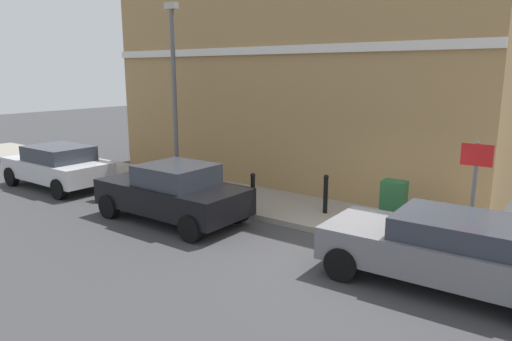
{
  "coord_description": "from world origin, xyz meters",
  "views": [
    {
      "loc": [
        -8.67,
        -3.82,
        3.8
      ],
      "look_at": [
        1.18,
        3.43,
        1.2
      ],
      "focal_mm": 32.65,
      "sensor_mm": 36.0,
      "label": 1
    }
  ],
  "objects_px": {
    "car_silver": "(58,166)",
    "utility_cabinet": "(393,206)",
    "bollard_near_cabinet": "(326,193)",
    "street_sign": "(475,181)",
    "car_grey": "(447,248)",
    "car_black": "(173,192)",
    "bollard_far_kerb": "(253,191)",
    "lamppost": "(174,88)"
  },
  "relations": [
    {
      "from": "car_grey",
      "to": "utility_cabinet",
      "type": "height_order",
      "value": "car_grey"
    },
    {
      "from": "bollard_near_cabinet",
      "to": "street_sign",
      "type": "bearing_deg",
      "value": -101.3
    },
    {
      "from": "car_grey",
      "to": "bollard_far_kerb",
      "type": "xyz_separation_m",
      "value": [
        1.29,
        5.28,
        -0.01
      ]
    },
    {
      "from": "car_grey",
      "to": "lamppost",
      "type": "height_order",
      "value": "lamppost"
    },
    {
      "from": "bollard_near_cabinet",
      "to": "lamppost",
      "type": "relative_size",
      "value": 0.18
    },
    {
      "from": "car_silver",
      "to": "bollard_near_cabinet",
      "type": "xyz_separation_m",
      "value": [
        2.27,
        -8.8,
        -0.04
      ]
    },
    {
      "from": "car_silver",
      "to": "car_grey",
      "type": "bearing_deg",
      "value": -179.77
    },
    {
      "from": "car_grey",
      "to": "street_sign",
      "type": "bearing_deg",
      "value": -93.56
    },
    {
      "from": "car_black",
      "to": "street_sign",
      "type": "relative_size",
      "value": 1.78
    },
    {
      "from": "utility_cabinet",
      "to": "bollard_near_cabinet",
      "type": "height_order",
      "value": "utility_cabinet"
    },
    {
      "from": "car_black",
      "to": "car_silver",
      "type": "height_order",
      "value": "car_black"
    },
    {
      "from": "car_grey",
      "to": "bollard_far_kerb",
      "type": "bearing_deg",
      "value": -15.16
    },
    {
      "from": "street_sign",
      "to": "lamppost",
      "type": "xyz_separation_m",
      "value": [
        0.64,
        9.09,
        1.64
      ]
    },
    {
      "from": "car_grey",
      "to": "car_black",
      "type": "bearing_deg",
      "value": 0.66
    },
    {
      "from": "car_grey",
      "to": "car_silver",
      "type": "height_order",
      "value": "car_silver"
    },
    {
      "from": "car_black",
      "to": "lamppost",
      "type": "distance_m",
      "value": 4.2
    },
    {
      "from": "bollard_near_cabinet",
      "to": "street_sign",
      "type": "xyz_separation_m",
      "value": [
        -0.74,
        -3.68,
        0.96
      ]
    },
    {
      "from": "utility_cabinet",
      "to": "bollard_near_cabinet",
      "type": "relative_size",
      "value": 1.11
    },
    {
      "from": "utility_cabinet",
      "to": "bollard_far_kerb",
      "type": "distance_m",
      "value": 3.61
    },
    {
      "from": "car_silver",
      "to": "utility_cabinet",
      "type": "distance_m",
      "value": 10.87
    },
    {
      "from": "bollard_near_cabinet",
      "to": "street_sign",
      "type": "distance_m",
      "value": 3.88
    },
    {
      "from": "car_black",
      "to": "car_silver",
      "type": "xyz_separation_m",
      "value": [
        0.23,
        5.72,
        -0.02
      ]
    },
    {
      "from": "car_grey",
      "to": "bollard_near_cabinet",
      "type": "height_order",
      "value": "car_grey"
    },
    {
      "from": "utility_cabinet",
      "to": "street_sign",
      "type": "relative_size",
      "value": 0.5
    },
    {
      "from": "bollard_far_kerb",
      "to": "utility_cabinet",
      "type": "bearing_deg",
      "value": -76.03
    },
    {
      "from": "bollard_far_kerb",
      "to": "lamppost",
      "type": "distance_m",
      "value": 4.65
    },
    {
      "from": "bollard_far_kerb",
      "to": "street_sign",
      "type": "height_order",
      "value": "street_sign"
    },
    {
      "from": "car_grey",
      "to": "street_sign",
      "type": "xyz_separation_m",
      "value": [
        1.53,
        -0.06,
        0.94
      ]
    },
    {
      "from": "car_black",
      "to": "bollard_far_kerb",
      "type": "xyz_separation_m",
      "value": [
        1.53,
        -1.42,
        -0.06
      ]
    },
    {
      "from": "bollard_far_kerb",
      "to": "lamppost",
      "type": "relative_size",
      "value": 0.18
    },
    {
      "from": "car_black",
      "to": "utility_cabinet",
      "type": "relative_size",
      "value": 3.56
    },
    {
      "from": "car_black",
      "to": "bollard_near_cabinet",
      "type": "relative_size",
      "value": 3.93
    },
    {
      "from": "bollard_near_cabinet",
      "to": "car_silver",
      "type": "bearing_deg",
      "value": 104.5
    },
    {
      "from": "lamppost",
      "to": "car_black",
      "type": "bearing_deg",
      "value": -135.95
    },
    {
      "from": "car_silver",
      "to": "utility_cabinet",
      "type": "bearing_deg",
      "value": -168.27
    },
    {
      "from": "car_silver",
      "to": "street_sign",
      "type": "height_order",
      "value": "street_sign"
    },
    {
      "from": "utility_cabinet",
      "to": "lamppost",
      "type": "bearing_deg",
      "value": 90.0
    },
    {
      "from": "car_black",
      "to": "bollard_far_kerb",
      "type": "height_order",
      "value": "car_black"
    },
    {
      "from": "bollard_far_kerb",
      "to": "street_sign",
      "type": "xyz_separation_m",
      "value": [
        0.24,
        -5.34,
        0.96
      ]
    },
    {
      "from": "car_silver",
      "to": "bollard_near_cabinet",
      "type": "distance_m",
      "value": 9.09
    },
    {
      "from": "utility_cabinet",
      "to": "lamppost",
      "type": "height_order",
      "value": "lamppost"
    },
    {
      "from": "car_grey",
      "to": "bollard_far_kerb",
      "type": "relative_size",
      "value": 4.14
    }
  ]
}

